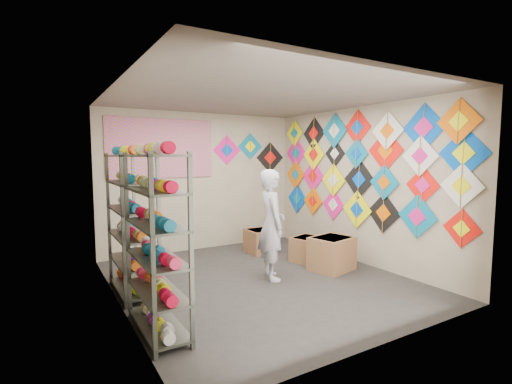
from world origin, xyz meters
TOP-DOWN VIEW (x-y plane):
  - ground at (0.00, 0.00)m, footprint 4.50×4.50m
  - room_walls at (0.00, 0.00)m, footprint 4.50×4.50m
  - shelf_rack_front at (-1.78, -0.85)m, footprint 0.40×1.10m
  - shelf_rack_back at (-1.78, 0.45)m, footprint 0.40×1.10m
  - string_spools at (-1.78, -0.20)m, footprint 0.12×2.36m
  - kite_wall_display at (1.98, -0.00)m, footprint 0.06×4.33m
  - back_wall_kites at (1.12, 2.24)m, footprint 1.69×0.02m
  - poster at (-0.80, 2.23)m, footprint 2.00×0.01m
  - shopkeeper at (0.19, -0.01)m, footprint 0.82×0.73m
  - carton_a at (1.26, -0.17)m, footprint 0.76×0.68m
  - carton_b at (1.23, 0.45)m, footprint 0.64×0.58m
  - carton_c at (0.82, 1.37)m, footprint 0.47×0.51m

SIDE VIEW (x-z plane):
  - ground at x=0.00m, z-range 0.00..0.00m
  - carton_b at x=1.23m, z-range 0.00..0.43m
  - carton_c at x=0.82m, z-range 0.00..0.45m
  - carton_a at x=1.26m, z-range 0.00..0.54m
  - shopkeeper at x=0.19m, z-range 0.00..1.66m
  - shelf_rack_front at x=-1.78m, z-range 0.00..1.90m
  - shelf_rack_back at x=-1.78m, z-range 0.00..1.90m
  - string_spools at x=-1.78m, z-range 0.99..1.11m
  - room_walls at x=0.00m, z-range -0.61..3.89m
  - kite_wall_display at x=1.98m, z-range 0.62..2.69m
  - back_wall_kites at x=1.12m, z-range 1.51..2.37m
  - poster at x=-0.80m, z-range 1.45..2.55m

